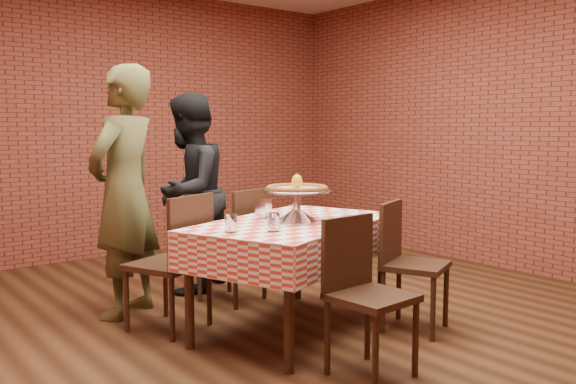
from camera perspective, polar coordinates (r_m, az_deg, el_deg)
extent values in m
plane|color=black|center=(4.41, 0.00, -12.30)|extent=(6.00, 6.00, 0.00)
plane|color=brown|center=(6.81, -15.73, 6.33)|extent=(5.50, 0.00, 5.50)
cube|color=#352013|center=(4.19, 0.58, -7.94)|extent=(1.71, 1.36, 0.75)
cylinder|color=#C5B58D|center=(4.11, 0.85, 0.25)|extent=(0.44, 0.44, 0.03)
ellipsoid|color=yellow|center=(4.10, 0.86, 1.01)|extent=(0.08, 0.08, 0.10)
cylinder|color=white|center=(3.69, -1.37, -2.87)|extent=(0.09, 0.09, 0.11)
cylinder|color=white|center=(3.67, -5.41, -2.94)|extent=(0.09, 0.09, 0.11)
cylinder|color=white|center=(4.52, 4.88, -1.92)|extent=(0.19, 0.19, 0.01)
cube|color=white|center=(4.56, 6.35, -1.90)|extent=(0.06, 0.05, 0.00)
cube|color=white|center=(4.61, 6.43, -1.82)|extent=(0.06, 0.04, 0.00)
cube|color=silver|center=(4.26, -2.32, -1.51)|extent=(0.13, 0.12, 0.14)
imported|color=#484926|center=(4.59, -15.21, 0.04)|extent=(0.81, 0.73, 1.85)
imported|color=black|center=(5.19, -9.35, -0.08)|extent=(1.04, 1.00, 1.68)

